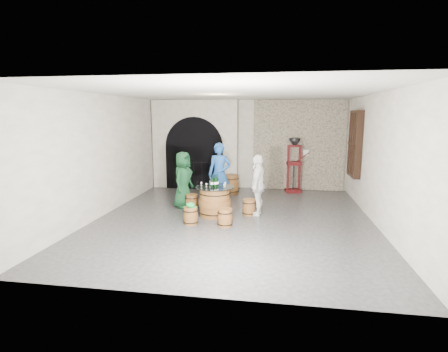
% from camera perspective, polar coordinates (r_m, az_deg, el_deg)
% --- Properties ---
extents(ground, '(8.00, 8.00, 0.00)m').
position_cam_1_polar(ground, '(9.14, 1.58, -7.01)').
color(ground, '#2B2B2D').
rests_on(ground, ground).
extents(wall_back, '(8.00, 0.00, 8.00)m').
position_cam_1_polar(wall_back, '(12.76, 3.96, 5.14)').
color(wall_back, beige).
rests_on(wall_back, ground).
extents(wall_front, '(8.00, 0.00, 8.00)m').
position_cam_1_polar(wall_front, '(4.92, -4.40, -2.57)').
color(wall_front, beige).
rests_on(wall_front, ground).
extents(wall_left, '(0.00, 8.00, 8.00)m').
position_cam_1_polar(wall_left, '(9.88, -18.97, 3.23)').
color(wall_left, beige).
rests_on(wall_left, ground).
extents(wall_right, '(0.00, 8.00, 8.00)m').
position_cam_1_polar(wall_right, '(9.05, 24.20, 2.32)').
color(wall_right, beige).
rests_on(wall_right, ground).
extents(ceiling, '(8.00, 8.00, 0.00)m').
position_cam_1_polar(ceiling, '(8.76, 1.68, 13.46)').
color(ceiling, beige).
rests_on(ceiling, wall_back).
extents(stone_facing_panel, '(3.20, 0.12, 3.18)m').
position_cam_1_polar(stone_facing_panel, '(12.67, 12.10, 4.91)').
color(stone_facing_panel, gray).
rests_on(stone_facing_panel, ground).
extents(arched_opening, '(3.10, 0.60, 3.19)m').
position_cam_1_polar(arched_opening, '(12.81, -4.68, 5.07)').
color(arched_opening, beige).
rests_on(arched_opening, ground).
extents(shuttered_window, '(0.23, 1.10, 2.00)m').
position_cam_1_polar(shuttered_window, '(11.33, 20.56, 4.94)').
color(shuttered_window, black).
rests_on(shuttered_window, wall_right).
extents(barrel_table, '(1.03, 1.03, 0.80)m').
position_cam_1_polar(barrel_table, '(9.30, -1.51, -4.18)').
color(barrel_table, brown).
rests_on(barrel_table, ground).
extents(barrel_stool_left, '(0.37, 0.37, 0.44)m').
position_cam_1_polar(barrel_stool_left, '(10.00, -5.27, -4.26)').
color(barrel_stool_left, brown).
rests_on(barrel_stool_left, ground).
extents(barrel_stool_far, '(0.37, 0.37, 0.44)m').
position_cam_1_polar(barrel_stool_far, '(10.24, -0.86, -3.89)').
color(barrel_stool_far, brown).
rests_on(barrel_stool_far, ground).
extents(barrel_stool_right, '(0.37, 0.37, 0.44)m').
position_cam_1_polar(barrel_stool_right, '(9.45, 4.12, -5.09)').
color(barrel_stool_right, brown).
rests_on(barrel_stool_right, ground).
extents(barrel_stool_near_right, '(0.37, 0.37, 0.44)m').
position_cam_1_polar(barrel_stool_near_right, '(8.49, 0.17, -6.80)').
color(barrel_stool_near_right, brown).
rests_on(barrel_stool_near_right, ground).
extents(barrel_stool_near_left, '(0.37, 0.37, 0.44)m').
position_cam_1_polar(barrel_stool_near_left, '(8.69, -5.48, -6.46)').
color(barrel_stool_near_left, brown).
rests_on(barrel_stool_near_left, ground).
extents(green_cap, '(0.26, 0.22, 0.12)m').
position_cam_1_polar(green_cap, '(8.61, -5.49, -4.74)').
color(green_cap, '#0E9A35').
rests_on(green_cap, barrel_stool_near_left).
extents(person_green, '(0.69, 0.89, 1.63)m').
position_cam_1_polar(person_green, '(10.15, -6.69, -0.62)').
color(person_green, '#103A1D').
rests_on(person_green, ground).
extents(person_blue, '(0.70, 0.47, 1.87)m').
position_cam_1_polar(person_blue, '(10.29, -0.75, 0.26)').
color(person_blue, navy).
rests_on(person_blue, ground).
extents(person_white, '(0.52, 1.00, 1.64)m').
position_cam_1_polar(person_white, '(9.35, 5.55, -1.48)').
color(person_white, white).
rests_on(person_white, ground).
extents(wine_bottle_left, '(0.08, 0.08, 0.32)m').
position_cam_1_polar(wine_bottle_left, '(9.14, -1.99, -1.01)').
color(wine_bottle_left, black).
rests_on(wine_bottle_left, barrel_table).
extents(wine_bottle_center, '(0.08, 0.08, 0.32)m').
position_cam_1_polar(wine_bottle_center, '(9.17, -1.41, -0.98)').
color(wine_bottle_center, black).
rests_on(wine_bottle_center, barrel_table).
extents(wine_bottle_right, '(0.08, 0.08, 0.32)m').
position_cam_1_polar(wine_bottle_right, '(9.22, -1.13, -0.91)').
color(wine_bottle_right, black).
rests_on(wine_bottle_right, barrel_table).
extents(tasting_glass_a, '(0.05, 0.05, 0.10)m').
position_cam_1_polar(tasting_glass_a, '(9.19, -2.89, -1.48)').
color(tasting_glass_a, '#AC6621').
rests_on(tasting_glass_a, barrel_table).
extents(tasting_glass_b, '(0.05, 0.05, 0.10)m').
position_cam_1_polar(tasting_glass_b, '(9.22, 0.19, -1.44)').
color(tasting_glass_b, '#AC6621').
rests_on(tasting_glass_b, barrel_table).
extents(tasting_glass_c, '(0.05, 0.05, 0.10)m').
position_cam_1_polar(tasting_glass_c, '(9.52, -2.26, -1.08)').
color(tasting_glass_c, '#AC6621').
rests_on(tasting_glass_c, barrel_table).
extents(tasting_glass_d, '(0.05, 0.05, 0.10)m').
position_cam_1_polar(tasting_glass_d, '(9.36, 0.21, -1.26)').
color(tasting_glass_d, '#AC6621').
rests_on(tasting_glass_d, barrel_table).
extents(tasting_glass_e, '(0.05, 0.05, 0.10)m').
position_cam_1_polar(tasting_glass_e, '(9.09, 0.02, -1.60)').
color(tasting_glass_e, '#AC6621').
rests_on(tasting_glass_e, barrel_table).
extents(tasting_glass_f, '(0.05, 0.05, 0.10)m').
position_cam_1_polar(tasting_glass_f, '(9.36, -3.72, -1.28)').
color(tasting_glass_f, '#AC6621').
rests_on(tasting_glass_f, barrel_table).
extents(side_barrel, '(0.50, 0.50, 0.66)m').
position_cam_1_polar(side_barrel, '(11.91, 1.28, -1.36)').
color(side_barrel, brown).
rests_on(side_barrel, ground).
extents(corking_press, '(0.81, 0.51, 1.88)m').
position_cam_1_polar(corking_press, '(12.28, 11.36, 2.42)').
color(corking_press, '#4E0D0E').
rests_on(corking_press, ground).
extents(control_box, '(0.18, 0.10, 0.22)m').
position_cam_1_polar(control_box, '(12.63, 13.21, 3.71)').
color(control_box, silver).
rests_on(control_box, wall_back).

